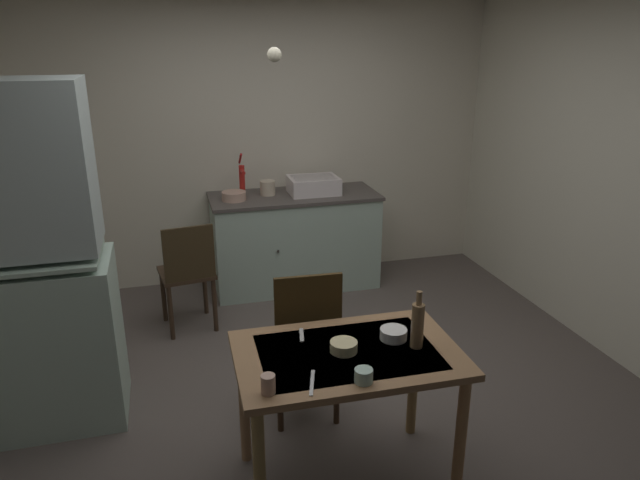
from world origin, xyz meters
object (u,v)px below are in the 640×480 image
Objects in this scene: serving_bowl_wide at (344,347)px; mug_tall at (268,384)px; chair_by_counter at (188,272)px; dining_table at (347,372)px; mixing_bowl_counter at (234,196)px; hutch_cabinet at (28,275)px; hand_pump at (242,178)px; chair_far_side at (305,343)px; sink_basin at (313,185)px; glass_bottle at (418,324)px.

serving_bowl_wide is 0.48m from mug_tall.
dining_table is at bearing -70.37° from chair_by_counter.
serving_bowl_wide is (-0.02, 0.01, 0.14)m from dining_table.
chair_by_counter is at bearing -126.98° from mixing_bowl_counter.
hutch_cabinet is 23.22× the size of mug_tall.
mug_tall is at bearing -95.88° from hand_pump.
mixing_bowl_counter is (1.35, 1.53, -0.03)m from hutch_cabinet.
chair_by_counter is (-0.68, 1.91, -0.17)m from dining_table.
chair_far_side is 0.94m from mug_tall.
mixing_bowl_counter reaches higher than serving_bowl_wide.
sink_basin reaches higher than serving_bowl_wide.
hutch_cabinet reaches higher than chair_far_side.
mixing_bowl_counter is 0.86m from chair_by_counter.
mixing_bowl_counter is 2.41× the size of mug_tall.
glass_bottle is at bearing -55.91° from chair_far_side.
sink_basin reaches higher than chair_by_counter.
chair_by_counter is at bearing 46.02° from hutch_cabinet.
sink_basin is 0.49× the size of chair_by_counter.
hutch_cabinet reaches higher than mixing_bowl_counter.
mug_tall is (-0.36, -0.81, 0.30)m from chair_far_side.
dining_table is 0.60m from chair_far_side.
glass_bottle is (0.42, -0.61, 0.38)m from chair_far_side.
glass_bottle reaches higher than chair_by_counter.
hutch_cabinet is 2.18m from glass_bottle.
mug_tall is 0.80m from glass_bottle.
hand_pump is (-0.63, 0.05, 0.09)m from sink_basin.
glass_bottle reaches higher than mixing_bowl_counter.
mixing_bowl_counter is at bearing 85.77° from mug_tall.
sink_basin reaches higher than chair_far_side.
hand_pump is 2.64m from dining_table.
dining_table is 0.14m from serving_bowl_wide.
glass_bottle is (1.02, -1.96, 0.40)m from chair_by_counter.
chair_far_side is 0.63m from serving_bowl_wide.
chair_by_counter is (-1.18, -0.65, -0.46)m from sink_basin.
chair_far_side is at bearing 124.09° from glass_bottle.
sink_basin is 2.10× the size of mixing_bowl_counter.
dining_table is at bearing -86.94° from hand_pump.
dining_table is (1.58, -0.99, -0.29)m from hutch_cabinet.
serving_bowl_wide is 0.38m from glass_bottle.
hutch_cabinet is 1.85m from serving_bowl_wide.
glass_bottle is at bearing -79.73° from hand_pump.
hand_pump reaches higher than chair_by_counter.
hutch_cabinet is 4.58× the size of sink_basin.
chair_far_side is (0.07, -2.04, -0.53)m from hand_pump.
chair_by_counter reaches higher than dining_table.
glass_bottle reaches higher than sink_basin.
chair_by_counter is at bearing -151.01° from sink_basin.
chair_far_side reaches higher than dining_table.
serving_bowl_wide is (0.21, -2.51, -0.12)m from mixing_bowl_counter.
hutch_cabinet is 15.03× the size of serving_bowl_wide.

